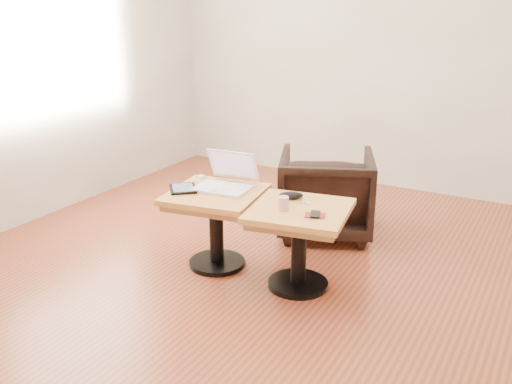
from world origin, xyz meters
The scene contains 11 objects.
room_shell centered at (0.00, 0.00, 1.35)m, with size 4.52×4.52×2.71m.
side_table_left centered at (-0.46, -0.05, 0.40)m, with size 0.67×0.67×0.54m.
side_table_right centered at (0.16, -0.05, 0.40)m, with size 0.68×0.68×0.54m.
laptop centered at (-0.44, 0.06, 0.58)m, with size 0.39×0.39×0.24m.
tablet centered at (-0.67, -0.12, 0.54)m, with size 0.27×0.28×0.02m.
charging_adapter centered at (-0.70, 0.14, 0.55)m, with size 0.04×0.04×0.02m, color white.
glasses_case centered at (0.04, 0.07, 0.56)m, with size 0.16×0.07×0.05m, color black.
striped_cup centered at (0.09, -0.13, 0.58)m, with size 0.07×0.07×0.08m, color #D6506F.
earbuds_tangle centered at (0.16, 0.03, 0.54)m, with size 0.07×0.05×0.01m.
phone_on_sleeve centered at (0.30, -0.13, 0.54)m, with size 0.14×0.12×0.01m.
armchair centered at (-0.04, 0.85, 0.33)m, with size 0.69×0.71×0.65m, color black.
Camera 1 is at (1.53, -3.02, 1.76)m, focal length 40.00 mm.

